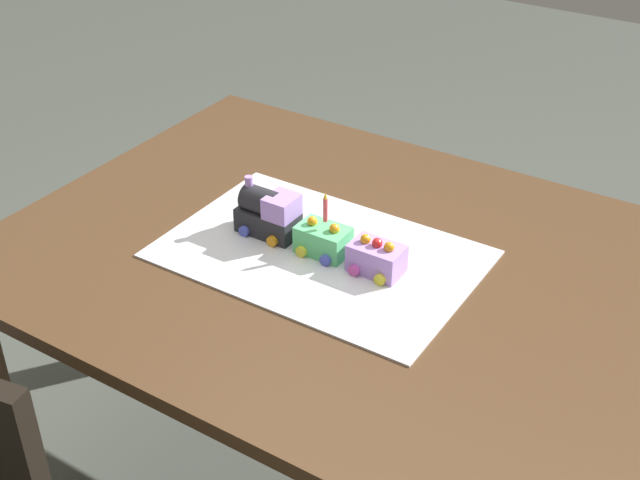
# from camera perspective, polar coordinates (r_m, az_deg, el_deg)

# --- Properties ---
(dining_table) EXTENTS (1.40, 1.00, 0.74)m
(dining_table) POSITION_cam_1_polar(r_m,az_deg,el_deg) (1.72, 2.58, -4.28)
(dining_table) COLOR #4C331E
(dining_table) RESTS_ON ground
(cake_board) EXTENTS (0.60, 0.40, 0.00)m
(cake_board) POSITION_cam_1_polar(r_m,az_deg,el_deg) (1.66, 0.00, -0.93)
(cake_board) COLOR silver
(cake_board) RESTS_ON dining_table
(cake_locomotive) EXTENTS (0.14, 0.08, 0.12)m
(cake_locomotive) POSITION_cam_1_polar(r_m,az_deg,el_deg) (1.70, -3.45, 1.81)
(cake_locomotive) COLOR #232328
(cake_locomotive) RESTS_ON cake_board
(cake_car_gondola_mint_green) EXTENTS (0.10, 0.08, 0.07)m
(cake_car_gondola_mint_green) POSITION_cam_1_polar(r_m,az_deg,el_deg) (1.65, 0.22, 0.02)
(cake_car_gondola_mint_green) COLOR #59CC7A
(cake_car_gondola_mint_green) RESTS_ON cake_board
(cake_car_hopper_lavender) EXTENTS (0.10, 0.08, 0.07)m
(cake_car_hopper_lavender) POSITION_cam_1_polar(r_m,az_deg,el_deg) (1.60, 3.79, -1.19)
(cake_car_hopper_lavender) COLOR #AD84E0
(cake_car_hopper_lavender) RESTS_ON cake_board
(birthday_candle) EXTENTS (0.01, 0.01, 0.06)m
(birthday_candle) POSITION_cam_1_polar(r_m,az_deg,el_deg) (1.61, 0.36, 2.17)
(birthday_candle) COLOR #F24C59
(birthday_candle) RESTS_ON cake_car_gondola_mint_green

